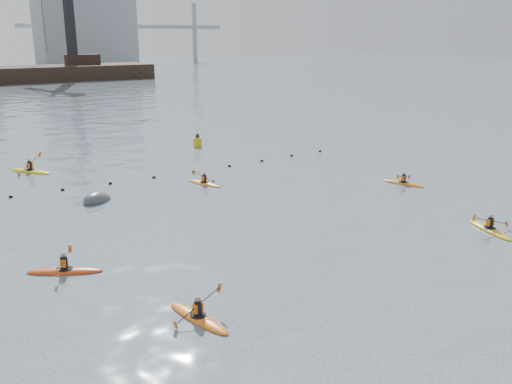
% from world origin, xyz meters
% --- Properties ---
extents(ground, '(400.00, 400.00, 0.00)m').
position_xyz_m(ground, '(0.00, 0.00, 0.00)').
color(ground, '#3C4E58').
rests_on(ground, ground).
extents(float_line, '(33.24, 0.73, 0.24)m').
position_xyz_m(float_line, '(-0.50, 22.53, 0.03)').
color(float_line, black).
rests_on(float_line, ground).
extents(kayaker_0, '(2.08, 3.11, 1.13)m').
position_xyz_m(kayaker_0, '(-5.30, 3.66, 0.09)').
color(kayaker_0, orange).
rests_on(kayaker_0, ground).
extents(kayaker_1, '(2.03, 3.11, 1.06)m').
position_xyz_m(kayaker_1, '(10.85, 3.47, 0.09)').
color(kayaker_1, gold).
rests_on(kayaker_1, ground).
extents(kayaker_2, '(3.00, 2.08, 0.99)m').
position_xyz_m(kayaker_2, '(-8.12, 10.06, 0.09)').
color(kayaker_2, '#C13712').
rests_on(kayaker_2, ground).
extents(kayaker_3, '(1.93, 2.85, 1.19)m').
position_xyz_m(kayaker_3, '(3.11, 19.00, 0.09)').
color(kayaker_3, orange).
rests_on(kayaker_3, ground).
extents(kayaker_4, '(1.88, 2.89, 0.95)m').
position_xyz_m(kayaker_4, '(14.00, 11.89, 0.09)').
color(kayaker_4, orange).
rests_on(kayaker_4, ground).
extents(kayaker_5, '(2.55, 3.21, 1.38)m').
position_xyz_m(kayaker_5, '(-5.68, 28.66, 0.11)').
color(kayaker_5, yellow).
rests_on(kayaker_5, ground).
extents(mooring_buoy, '(2.63, 2.44, 1.50)m').
position_xyz_m(mooring_buoy, '(-3.86, 19.20, 0.00)').
color(mooring_buoy, '#3F4345').
rests_on(mooring_buoy, ground).
extents(nav_buoy, '(0.74, 0.74, 1.35)m').
position_xyz_m(nav_buoy, '(8.54, 30.39, 0.41)').
color(nav_buoy, gold).
rests_on(nav_buoy, ground).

